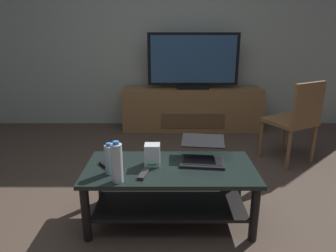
{
  "coord_description": "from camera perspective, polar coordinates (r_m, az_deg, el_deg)",
  "views": [
    {
      "loc": [
        0.03,
        -1.97,
        1.38
      ],
      "look_at": [
        0.02,
        0.53,
        0.59
      ],
      "focal_mm": 32.63,
      "sensor_mm": 36.0,
      "label": 1
    }
  ],
  "objects": [
    {
      "name": "soundbar_remote",
      "position": [
        2.1,
        -4.32,
        -8.86
      ],
      "size": [
        0.08,
        0.17,
        0.02
      ],
      "primitive_type": "cube",
      "rotation": [
        0.0,
        0.0,
        -0.22
      ],
      "color": "#2D2D30",
      "rests_on": "coffee_table"
    },
    {
      "name": "tv_remote",
      "position": [
        2.26,
        -11.21,
        -7.22
      ],
      "size": [
        0.13,
        0.15,
        0.02
      ],
      "primitive_type": "cube",
      "rotation": [
        0.0,
        0.0,
        0.67
      ],
      "color": "black",
      "rests_on": "coffee_table"
    },
    {
      "name": "water_bottle_near",
      "position": [
        1.99,
        -9.29,
        -6.79
      ],
      "size": [
        0.07,
        0.07,
        0.28
      ],
      "color": "silver",
      "rests_on": "coffee_table"
    },
    {
      "name": "back_wall",
      "position": [
        4.54,
        -0.11,
        17.88
      ],
      "size": [
        6.4,
        0.12,
        2.8
      ],
      "primitive_type": "cube",
      "color": "#A8B2A8",
      "rests_on": "ground"
    },
    {
      "name": "dining_chair",
      "position": [
        3.44,
        23.04,
        1.4
      ],
      "size": [
        0.6,
        0.6,
        0.89
      ],
      "color": "brown",
      "rests_on": "ground"
    },
    {
      "name": "cell_phone",
      "position": [
        2.45,
        -10.34,
        -5.23
      ],
      "size": [
        0.09,
        0.15,
        0.01
      ],
      "primitive_type": "cube",
      "rotation": [
        0.0,
        0.0,
        0.15
      ],
      "color": "black",
      "rests_on": "coffee_table"
    },
    {
      "name": "television",
      "position": [
        4.23,
        4.97,
        11.81
      ],
      "size": [
        1.23,
        0.2,
        0.75
      ],
      "color": "black",
      "rests_on": "media_cabinet"
    },
    {
      "name": "coffee_table",
      "position": [
        2.28,
        0.58,
        -10.69
      ],
      "size": [
        1.22,
        0.58,
        0.44
      ],
      "color": "black",
      "rests_on": "ground"
    },
    {
      "name": "ground_plane",
      "position": [
        2.41,
        -0.46,
        -17.39
      ],
      "size": [
        7.68,
        7.68,
        0.0
      ],
      "primitive_type": "plane",
      "color": "#4C3D33"
    },
    {
      "name": "water_bottle_far",
      "position": [
        2.12,
        -10.58,
        -6.09
      ],
      "size": [
        0.07,
        0.07,
        0.22
      ],
      "color": "silver",
      "rests_on": "coffee_table"
    },
    {
      "name": "laptop",
      "position": [
        2.32,
        6.69,
        -5.04
      ],
      "size": [
        0.36,
        0.38,
        0.15
      ],
      "color": "black",
      "rests_on": "coffee_table"
    },
    {
      "name": "router_box",
      "position": [
        2.22,
        -2.73,
        -5.38
      ],
      "size": [
        0.11,
        0.1,
        0.16
      ],
      "color": "silver",
      "rests_on": "coffee_table"
    },
    {
      "name": "media_cabinet",
      "position": [
        4.37,
        4.72,
        3.21
      ],
      "size": [
        1.94,
        0.43,
        0.59
      ],
      "color": "olive",
      "rests_on": "ground"
    }
  ]
}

